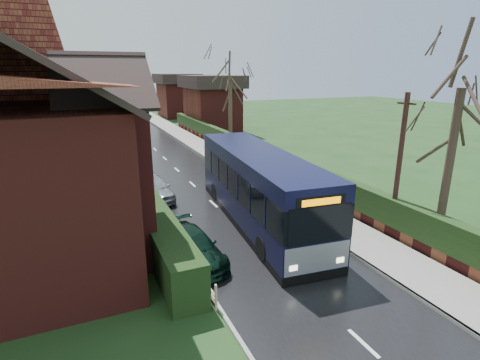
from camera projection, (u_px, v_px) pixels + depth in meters
name	position (u px, v px, depth m)	size (l,w,h in m)	color
ground	(263.00, 250.00, 15.42)	(140.00, 140.00, 0.00)	#25461E
road	(192.00, 184.00, 24.19)	(6.00, 100.00, 0.02)	black
pavement	(252.00, 176.00, 25.81)	(2.50, 100.00, 0.14)	slate
kerb_right	(236.00, 178.00, 25.35)	(0.12, 100.00, 0.14)	gray
kerb_left	(145.00, 190.00, 23.01)	(0.12, 100.00, 0.10)	gray
front_hedge	(144.00, 206.00, 18.08)	(1.20, 16.00, 1.60)	black
picket_fence	(160.00, 211.00, 18.46)	(0.10, 16.00, 0.90)	tan
right_wall_hedge	(272.00, 161.00, 26.14)	(0.60, 50.00, 1.80)	maroon
brick_house	(17.00, 142.00, 15.00)	(9.30, 14.60, 10.30)	maroon
bus	(259.00, 188.00, 17.76)	(3.71, 11.64, 3.48)	black
car_silver	(154.00, 188.00, 21.32)	(1.58, 3.94, 1.34)	silver
car_green	(192.00, 247.00, 14.40)	(1.66, 4.09, 1.19)	black
car_distant	(127.00, 117.00, 52.98)	(1.47, 4.22, 1.39)	black
bus_stop_sign	(286.00, 178.00, 19.46)	(0.15, 0.40, 2.66)	slate
telegraph_pole	(399.00, 167.00, 15.77)	(0.22, 0.81, 6.29)	black
tree_right_near	(464.00, 75.00, 13.02)	(4.32, 4.32, 9.34)	#33261E
tree_right_far	(230.00, 73.00, 31.88)	(4.72, 4.72, 9.13)	#3C2F23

